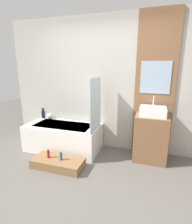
{
  "coord_description": "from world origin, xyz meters",
  "views": [
    {
      "loc": [
        0.87,
        -1.81,
        1.66
      ],
      "look_at": [
        0.06,
        0.69,
        0.97
      ],
      "focal_mm": 28.0,
      "sensor_mm": 36.0,
      "label": 1
    }
  ],
  "objects_px": {
    "bottle_soap_secondary": "(61,157)",
    "bottle_soap_primary": "(48,154)",
    "wooden_step_bench": "(58,163)",
    "sink": "(153,111)",
    "vase_tall_dark": "(43,114)",
    "bathtub": "(64,137)",
    "vase_round_light": "(50,116)"
  },
  "relations": [
    {
      "from": "bottle_soap_secondary",
      "to": "bottle_soap_primary",
      "type": "bearing_deg",
      "value": 180.0
    },
    {
      "from": "bottle_soap_primary",
      "to": "bottle_soap_secondary",
      "type": "distance_m",
      "value": 0.24
    },
    {
      "from": "wooden_step_bench",
      "to": "bottle_soap_primary",
      "type": "xyz_separation_m",
      "value": [
        -0.17,
        0.0,
        0.14
      ]
    },
    {
      "from": "wooden_step_bench",
      "to": "sink",
      "type": "height_order",
      "value": "sink"
    },
    {
      "from": "sink",
      "to": "bottle_soap_primary",
      "type": "bearing_deg",
      "value": -154.98
    },
    {
      "from": "bottle_soap_primary",
      "to": "vase_tall_dark",
      "type": "bearing_deg",
      "value": 126.81
    },
    {
      "from": "sink",
      "to": "bottle_soap_secondary",
      "type": "height_order",
      "value": "sink"
    },
    {
      "from": "bathtub",
      "to": "wooden_step_bench",
      "type": "bearing_deg",
      "value": -70.71
    },
    {
      "from": "bottle_soap_primary",
      "to": "vase_round_light",
      "type": "bearing_deg",
      "value": 119.61
    },
    {
      "from": "vase_tall_dark",
      "to": "vase_round_light",
      "type": "relative_size",
      "value": 1.73
    },
    {
      "from": "wooden_step_bench",
      "to": "bottle_soap_primary",
      "type": "height_order",
      "value": "bottle_soap_primary"
    },
    {
      "from": "bottle_soap_secondary",
      "to": "sink",
      "type": "bearing_deg",
      "value": 28.68
    },
    {
      "from": "bathtub",
      "to": "bottle_soap_secondary",
      "type": "xyz_separation_m",
      "value": [
        0.29,
        -0.65,
        -0.06
      ]
    },
    {
      "from": "vase_round_light",
      "to": "bottle_soap_secondary",
      "type": "bearing_deg",
      "value": -50.22
    },
    {
      "from": "wooden_step_bench",
      "to": "bottle_soap_primary",
      "type": "relative_size",
      "value": 6.17
    },
    {
      "from": "sink",
      "to": "vase_round_light",
      "type": "distance_m",
      "value": 2.18
    },
    {
      "from": "wooden_step_bench",
      "to": "vase_round_light",
      "type": "distance_m",
      "value": 1.25
    },
    {
      "from": "bathtub",
      "to": "sink",
      "type": "bearing_deg",
      "value": 3.9
    },
    {
      "from": "bottle_soap_primary",
      "to": "bathtub",
      "type": "bearing_deg",
      "value": 94.62
    },
    {
      "from": "wooden_step_bench",
      "to": "vase_tall_dark",
      "type": "xyz_separation_m",
      "value": [
        -0.88,
        0.94,
        0.54
      ]
    },
    {
      "from": "vase_round_light",
      "to": "bottle_soap_primary",
      "type": "relative_size",
      "value": 0.95
    },
    {
      "from": "sink",
      "to": "bathtub",
      "type": "bearing_deg",
      "value": -176.1
    },
    {
      "from": "vase_round_light",
      "to": "bottle_soap_primary",
      "type": "height_order",
      "value": "vase_round_light"
    },
    {
      "from": "bathtub",
      "to": "vase_round_light",
      "type": "distance_m",
      "value": 0.62
    },
    {
      "from": "wooden_step_bench",
      "to": "sink",
      "type": "bearing_deg",
      "value": 27.59
    },
    {
      "from": "sink",
      "to": "vase_tall_dark",
      "type": "height_order",
      "value": "sink"
    },
    {
      "from": "bathtub",
      "to": "bottle_soap_secondary",
      "type": "distance_m",
      "value": 0.71
    },
    {
      "from": "bottle_soap_secondary",
      "to": "vase_round_light",
      "type": "bearing_deg",
      "value": 129.78
    },
    {
      "from": "vase_round_light",
      "to": "bottle_soap_primary",
      "type": "bearing_deg",
      "value": -60.39
    },
    {
      "from": "bathtub",
      "to": "bottle_soap_secondary",
      "type": "bearing_deg",
      "value": -65.73
    },
    {
      "from": "wooden_step_bench",
      "to": "bottle_soap_secondary",
      "type": "distance_m",
      "value": 0.15
    },
    {
      "from": "vase_tall_dark",
      "to": "bottle_soap_primary",
      "type": "bearing_deg",
      "value": -53.19
    }
  ]
}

